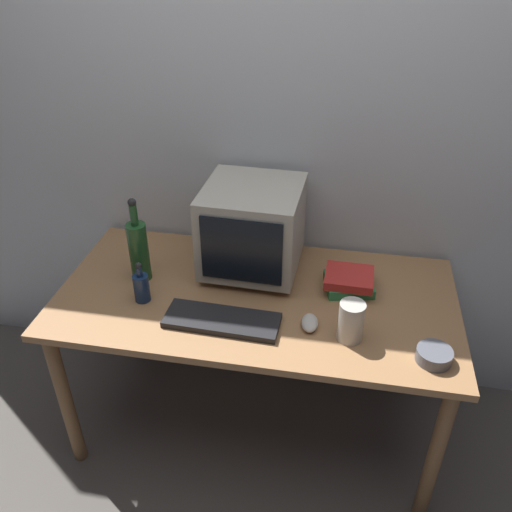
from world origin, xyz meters
name	(u,v)px	position (x,y,z in m)	size (l,w,h in m)	color
ground_plane	(256,420)	(0.00, 0.00, 0.00)	(6.00, 6.00, 0.00)	#56514C
back_wall	(276,130)	(0.00, 0.45, 1.25)	(4.00, 0.08, 2.50)	silver
desk	(256,312)	(0.00, 0.00, 0.65)	(1.56, 0.78, 0.74)	#9E7047
crt_monitor	(252,228)	(-0.05, 0.18, 0.93)	(0.39, 0.40, 0.37)	#B2AD9E
keyboard	(222,320)	(-0.09, -0.19, 0.75)	(0.42, 0.15, 0.02)	black
computer_mouse	(310,323)	(0.23, -0.15, 0.76)	(0.06, 0.10, 0.04)	beige
bottle_tall	(139,249)	(-0.48, 0.03, 0.88)	(0.08, 0.08, 0.36)	#1E4C23
bottle_short	(141,286)	(-0.42, -0.11, 0.80)	(0.06, 0.06, 0.17)	navy
book_stack	(349,281)	(0.35, 0.10, 0.78)	(0.21, 0.20, 0.07)	#33894C
cd_spindle	(434,355)	(0.65, -0.25, 0.76)	(0.12, 0.12, 0.04)	#595B66
metal_canister	(351,321)	(0.37, -0.19, 0.81)	(0.09, 0.09, 0.15)	#B7B2A8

